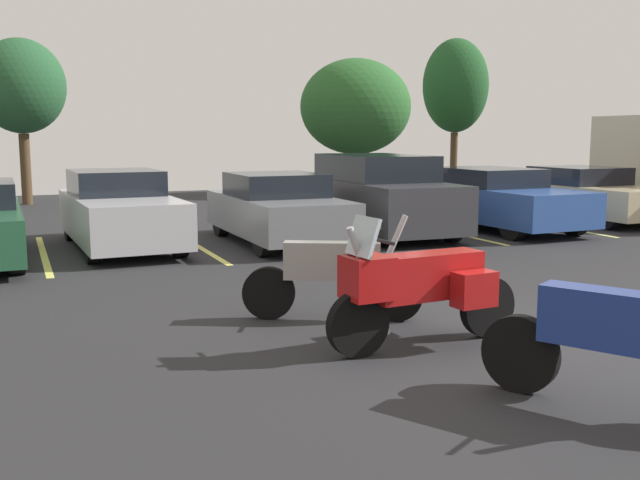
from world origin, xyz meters
name	(u,v)px	position (x,y,z in m)	size (l,w,h in m)	color
ground	(540,342)	(0.00, 0.00, -0.05)	(44.00, 44.00, 0.10)	#262628
motorcycle_touring	(420,286)	(-1.41, 0.19, 0.65)	(2.29, 0.90, 1.40)	black
motorcycle_second	(334,275)	(-1.77, 1.56, 0.54)	(1.96, 1.07, 1.27)	black
motorcycle_third	(613,341)	(-0.92, -1.94, 0.58)	(1.16, 1.92, 1.32)	black
parking_stripes	(196,245)	(-1.90, 7.97, 0.00)	(22.84, 4.86, 0.01)	#EAE066
car_silver	(119,211)	(-3.32, 8.28, 0.71)	(1.95, 4.60, 1.49)	#B7B7BC
car_grey	(277,209)	(-0.31, 7.66, 0.69)	(1.86, 4.30, 1.41)	slate
car_charcoal	(380,195)	(2.25, 8.12, 0.86)	(2.12, 4.76, 1.73)	#38383D
car_blue	(496,199)	(5.10, 7.81, 0.70)	(2.04, 4.71, 1.40)	#2D519E
car_champagne	(586,194)	(8.21, 8.28, 0.66)	(1.95, 4.51, 1.35)	#C1B289
tree_center_left	(21,87)	(-4.78, 18.39, 3.61)	(2.66, 2.66, 5.08)	#4C3823
tree_center	(456,86)	(12.13, 20.38, 4.16)	(2.73, 2.73, 6.12)	#4C3823
tree_center_right	(355,107)	(6.37, 18.02, 3.15)	(3.99, 3.99, 4.87)	#4C3823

